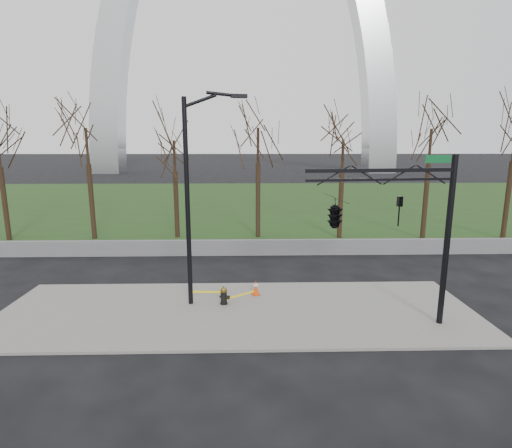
{
  "coord_description": "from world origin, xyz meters",
  "views": [
    {
      "loc": [
        0.37,
        -14.21,
        6.33
      ],
      "look_at": [
        0.76,
        2.0,
        3.05
      ],
      "focal_mm": 27.84,
      "sensor_mm": 36.0,
      "label": 1
    }
  ],
  "objects_px": {
    "traffic_cone": "(256,288)",
    "traffic_signal_mast": "(358,212)",
    "street_light": "(193,188)",
    "fire_hydrant": "(224,296)"
  },
  "relations": [
    {
      "from": "traffic_cone",
      "to": "traffic_signal_mast",
      "type": "height_order",
      "value": "traffic_signal_mast"
    },
    {
      "from": "fire_hydrant",
      "to": "traffic_signal_mast",
      "type": "xyz_separation_m",
      "value": [
        4.51,
        -2.2,
        3.71
      ]
    },
    {
      "from": "traffic_cone",
      "to": "traffic_signal_mast",
      "type": "distance_m",
      "value": 5.86
    },
    {
      "from": "fire_hydrant",
      "to": "street_light",
      "type": "distance_m",
      "value": 4.4
    },
    {
      "from": "street_light",
      "to": "traffic_cone",
      "type": "bearing_deg",
      "value": 10.95
    },
    {
      "from": "traffic_signal_mast",
      "to": "street_light",
      "type": "bearing_deg",
      "value": 151.41
    },
    {
      "from": "street_light",
      "to": "traffic_signal_mast",
      "type": "bearing_deg",
      "value": -30.51
    },
    {
      "from": "traffic_cone",
      "to": "traffic_signal_mast",
      "type": "relative_size",
      "value": 0.1
    },
    {
      "from": "traffic_cone",
      "to": "traffic_signal_mast",
      "type": "bearing_deg",
      "value": -44.25
    },
    {
      "from": "fire_hydrant",
      "to": "street_light",
      "type": "xyz_separation_m",
      "value": [
        -1.1,
        0.13,
        4.25
      ]
    }
  ]
}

